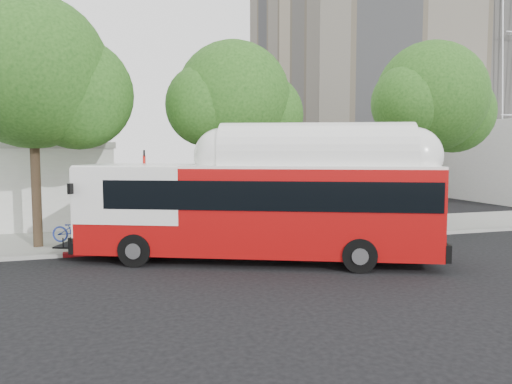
{
  "coord_description": "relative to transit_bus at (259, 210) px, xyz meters",
  "views": [
    {
      "loc": [
        -6.59,
        -15.3,
        3.95
      ],
      "look_at": [
        -0.9,
        3.0,
        2.28
      ],
      "focal_mm": 35.0,
      "sensor_mm": 36.0,
      "label": 1
    }
  ],
  "objects": [
    {
      "name": "ground",
      "position": [
        1.38,
        -1.1,
        -1.81
      ],
      "size": [
        120.0,
        120.0,
        0.0
      ],
      "primitive_type": "plane",
      "color": "black",
      "rests_on": "ground"
    },
    {
      "name": "sidewalk",
      "position": [
        1.38,
        5.4,
        -1.74
      ],
      "size": [
        60.0,
        5.0,
        0.15
      ],
      "primitive_type": "cube",
      "color": "gray",
      "rests_on": "ground"
    },
    {
      "name": "curb_strip",
      "position": [
        1.38,
        2.8,
        -1.74
      ],
      "size": [
        60.0,
        0.3,
        0.15
      ],
      "primitive_type": "cube",
      "color": "gray",
      "rests_on": "ground"
    },
    {
      "name": "red_curb_segment",
      "position": [
        -1.62,
        2.8,
        -1.73
      ],
      "size": [
        10.0,
        0.32,
        0.16
      ],
      "primitive_type": "cube",
      "color": "maroon",
      "rests_on": "ground"
    },
    {
      "name": "street_tree_left",
      "position": [
        -7.15,
        4.46,
        4.79
      ],
      "size": [
        6.67,
        5.8,
        9.74
      ],
      "color": "#2D2116",
      "rests_on": "ground"
    },
    {
      "name": "street_tree_mid",
      "position": [
        0.79,
        4.96,
        4.09
      ],
      "size": [
        5.75,
        5.0,
        8.62
      ],
      "color": "#2D2116",
      "rests_on": "ground"
    },
    {
      "name": "street_tree_right",
      "position": [
        10.82,
        4.76,
        4.44
      ],
      "size": [
        6.21,
        5.4,
        9.18
      ],
      "color": "#2D2116",
      "rests_on": "ground"
    },
    {
      "name": "apartment_tower",
      "position": [
        19.38,
        26.9,
        15.81
      ],
      "size": [
        18.0,
        18.0,
        37.0
      ],
      "color": "gray",
      "rests_on": "ground"
    },
    {
      "name": "transit_bus",
      "position": [
        0.0,
        0.0,
        0.0
      ],
      "size": [
        12.92,
        7.29,
        3.88
      ],
      "rotation": [
        0.0,
        0.0,
        -0.41
      ],
      "color": "#9F0B0B",
      "rests_on": "ground"
    },
    {
      "name": "signal_pole",
      "position": [
        -3.62,
        3.11,
        0.19
      ],
      "size": [
        0.11,
        0.37,
        3.89
      ],
      "color": "red",
      "rests_on": "ground"
    }
  ]
}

